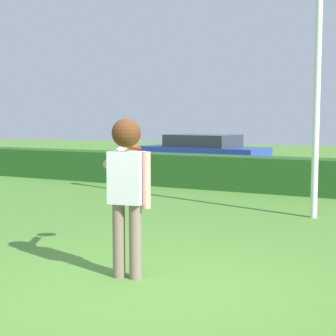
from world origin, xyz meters
TOP-DOWN VIEW (x-y plane):
  - ground_plane at (0.00, 0.00)m, footprint 60.00×60.00m
  - person at (-0.33, 0.18)m, footprint 0.64×0.71m
  - frisbee at (-0.72, 0.90)m, footprint 0.26×0.26m
  - lamppost at (0.82, 4.69)m, footprint 0.24×0.24m
  - hedge_row at (0.00, 7.52)m, footprint 20.50×0.90m
  - parked_car_blue at (-4.06, 10.99)m, footprint 4.36×2.17m

SIDE VIEW (x-z plane):
  - ground_plane at x=0.00m, z-range 0.00..0.00m
  - hedge_row at x=0.00m, z-range 0.00..0.84m
  - parked_car_blue at x=-4.06m, z-range 0.06..1.31m
  - person at x=-0.33m, z-range 0.23..2.01m
  - frisbee at x=-0.72m, z-range 1.38..1.46m
  - lamppost at x=0.82m, z-range 0.31..5.63m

